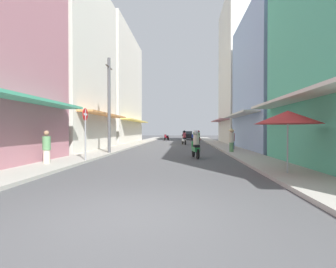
# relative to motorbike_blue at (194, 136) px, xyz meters

# --- Properties ---
(ground_plane) EXTENTS (107.17, 107.17, 0.00)m
(ground_plane) POSITION_rel_motorbike_blue_xyz_m (-2.42, -15.25, -0.70)
(ground_plane) COLOR #4C4C4F
(sidewalk_left) EXTENTS (1.97, 56.71, 0.12)m
(sidewalk_left) POSITION_rel_motorbike_blue_xyz_m (-7.12, -15.25, -0.64)
(sidewalk_left) COLOR #ADA89E
(sidewalk_left) RESTS_ON ground
(sidewalk_right) EXTENTS (1.97, 56.71, 0.12)m
(sidewalk_right) POSITION_rel_motorbike_blue_xyz_m (2.27, -15.25, -0.64)
(sidewalk_right) COLOR #ADA89E
(sidewalk_right) RESTS_ON ground
(building_left_mid) EXTENTS (7.05, 9.29, 13.32)m
(building_left_mid) POSITION_rel_motorbike_blue_xyz_m (-11.10, -21.11, 5.95)
(building_left_mid) COLOR silver
(building_left_mid) RESTS_ON ground
(building_left_far) EXTENTS (7.05, 13.33, 13.85)m
(building_left_far) POSITION_rel_motorbike_blue_xyz_m (-11.10, -8.91, 6.21)
(building_left_far) COLOR silver
(building_left_far) RESTS_ON ground
(building_right_mid) EXTENTS (7.05, 9.68, 10.81)m
(building_right_mid) POSITION_rel_motorbike_blue_xyz_m (6.25, -20.09, 4.70)
(building_right_mid) COLOR #8CA5CC
(building_right_mid) RESTS_ON ground
(building_right_far) EXTENTS (7.05, 9.32, 17.12)m
(building_right_far) POSITION_rel_motorbike_blue_xyz_m (6.25, -9.62, 7.85)
(building_right_far) COLOR silver
(building_right_far) RESTS_ON ground
(motorbike_blue) EXTENTS (0.78, 1.73, 1.58)m
(motorbike_blue) POSITION_rel_motorbike_blue_xyz_m (0.00, 0.00, 0.00)
(motorbike_blue) COLOR black
(motorbike_blue) RESTS_ON ground
(motorbike_red) EXTENTS (0.55, 1.81, 1.58)m
(motorbike_red) POSITION_rel_motorbike_blue_xyz_m (0.17, -10.38, 0.00)
(motorbike_red) COLOR black
(motorbike_red) RESTS_ON ground
(motorbike_maroon) EXTENTS (0.77, 1.73, 0.96)m
(motorbike_maroon) POSITION_rel_motorbike_blue_xyz_m (-4.37, -1.21, -0.20)
(motorbike_maroon) COLOR black
(motorbike_maroon) RESTS_ON ground
(motorbike_green) EXTENTS (0.58, 1.80, 1.58)m
(motorbike_green) POSITION_rel_motorbike_blue_xyz_m (-0.82, -26.00, 0.00)
(motorbike_green) COLOR black
(motorbike_green) RESTS_ON ground
(motorbike_white) EXTENTS (0.64, 1.78, 1.58)m
(motorbike_white) POSITION_rel_motorbike_blue_xyz_m (-1.54, -12.78, 0.00)
(motorbike_white) COLOR black
(motorbike_white) RESTS_ON ground
(parked_car) EXTENTS (1.79, 4.11, 1.45)m
(parked_car) POSITION_rel_motorbike_blue_xyz_m (-1.02, 3.28, 0.04)
(parked_car) COLOR black
(parked_car) RESTS_ON ground
(pedestrian_crossing) EXTENTS (0.34, 0.34, 1.56)m
(pedestrian_crossing) POSITION_rel_motorbike_blue_xyz_m (-7.45, -29.68, 0.07)
(pedestrian_crossing) COLOR beige
(pedestrian_crossing) RESTS_ON ground
(pedestrian_far) EXTENTS (0.34, 0.34, 1.61)m
(pedestrian_far) POSITION_rel_motorbike_blue_xyz_m (2.27, -20.53, 0.10)
(pedestrian_far) COLOR #334C8C
(pedestrian_far) RESTS_ON ground
(pedestrian_midway) EXTENTS (0.44, 0.44, 1.71)m
(pedestrian_midway) POSITION_rel_motorbike_blue_xyz_m (1.71, -23.14, 0.26)
(pedestrian_midway) COLOR #598C59
(pedestrian_midway) RESTS_ON ground
(vendor_umbrella) EXTENTS (2.16, 2.16, 2.23)m
(vendor_umbrella) POSITION_rel_motorbike_blue_xyz_m (2.04, -31.43, 1.30)
(vendor_umbrella) COLOR #99999E
(vendor_umbrella) RESTS_ON ground
(utility_pole) EXTENTS (0.20, 1.20, 6.30)m
(utility_pole) POSITION_rel_motorbike_blue_xyz_m (-6.39, -24.19, 2.52)
(utility_pole) COLOR #4C4C4F
(utility_pole) RESTS_ON ground
(street_sign_no_entry) EXTENTS (0.07, 0.60, 2.65)m
(street_sign_no_entry) POSITION_rel_motorbike_blue_xyz_m (-6.29, -28.29, 1.01)
(street_sign_no_entry) COLOR gray
(street_sign_no_entry) RESTS_ON ground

